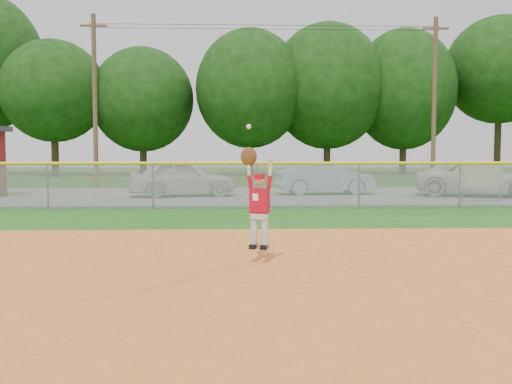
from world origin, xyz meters
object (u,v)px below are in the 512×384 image
at_px(car_blue, 325,178).
at_px(car_white_b, 479,179).
at_px(sponsor_sign, 482,177).
at_px(car_white_a, 182,178).
at_px(ballplayer, 258,199).

xyz_separation_m(car_blue, car_white_b, (6.21, -1.38, 0.01)).
bearing_deg(car_blue, sponsor_sign, -134.87).
bearing_deg(sponsor_sign, car_blue, 141.00).
bearing_deg(car_white_b, car_white_a, 106.24).
xyz_separation_m(car_blue, ballplayer, (-3.55, -15.27, 0.37)).
distance_m(sponsor_sign, ballplayer, 14.11).
height_order(car_white_a, sponsor_sign, car_white_a).
xyz_separation_m(car_white_b, ballplayer, (-9.76, -13.89, 0.36)).
distance_m(car_white_a, sponsor_sign, 11.64).
height_order(car_white_b, ballplayer, ballplayer).
relative_size(car_white_b, ballplayer, 2.47).
height_order(car_blue, ballplayer, ballplayer).
bearing_deg(car_white_a, car_blue, -93.46).
distance_m(car_white_a, ballplayer, 14.56).
bearing_deg(sponsor_sign, car_white_a, 164.05).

